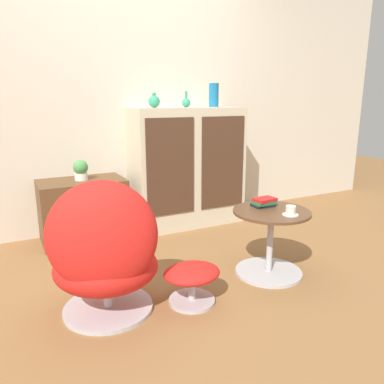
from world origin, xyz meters
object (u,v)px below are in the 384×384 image
object	(u,v)px
sideboard	(187,167)
ottoman	(192,277)
egg_chair	(104,254)
vase_leftmost	(154,101)
tv_console	(83,210)
vase_inner_left	(186,102)
teacup	(291,211)
book_stack	(264,202)
coffee_table	(270,240)
potted_plant	(81,170)
vase_inner_right	(214,95)

from	to	relation	value
sideboard	ottoman	distance (m)	1.59
egg_chair	vase_leftmost	distance (m)	1.74
egg_chair	vase_leftmost	size ratio (longest dim) A/B	6.38
sideboard	tv_console	world-z (taller)	sideboard
vase_inner_left	sideboard	bearing A→B (deg)	-66.23
vase_inner_left	ottoman	bearing A→B (deg)	-115.26
vase_leftmost	sideboard	bearing A→B (deg)	-0.68
sideboard	vase_inner_left	world-z (taller)	vase_inner_left
vase_inner_left	teacup	bearing A→B (deg)	-87.56
sideboard	book_stack	bearing A→B (deg)	-88.43
coffee_table	book_stack	bearing A→B (deg)	82.00
potted_plant	coffee_table	bearing A→B (deg)	-51.52
ottoman	vase_leftmost	distance (m)	1.76
egg_chair	vase_leftmost	bearing A→B (deg)	57.12
egg_chair	vase_inner_left	bearing A→B (deg)	48.10
vase_inner_left	potted_plant	distance (m)	1.16
tv_console	vase_leftmost	size ratio (longest dim) A/B	5.56
coffee_table	potted_plant	world-z (taller)	potted_plant
coffee_table	vase_inner_left	distance (m)	1.60
book_stack	vase_inner_left	bearing A→B (deg)	91.65
teacup	book_stack	world-z (taller)	teacup
egg_chair	coffee_table	size ratio (longest dim) A/B	1.55
sideboard	vase_inner_right	size ratio (longest dim) A/B	5.11
potted_plant	book_stack	bearing A→B (deg)	-48.67
vase_inner_right	teacup	bearing A→B (deg)	-99.52
sideboard	tv_console	bearing A→B (deg)	179.47
tv_console	vase_leftmost	xyz separation A→B (m)	(0.69, -0.01, 0.93)
ottoman	coffee_table	world-z (taller)	coffee_table
egg_chair	book_stack	distance (m)	1.20
egg_chair	teacup	xyz separation A→B (m)	(1.22, -0.14, 0.12)
vase_inner_right	vase_leftmost	bearing A→B (deg)	180.00
tv_console	potted_plant	bearing A→B (deg)	8.26
vase_leftmost	teacup	xyz separation A→B (m)	(0.38, -1.43, -0.70)
sideboard	vase_leftmost	size ratio (longest dim) A/B	8.81
coffee_table	vase_leftmost	bearing A→B (deg)	104.84
sideboard	potted_plant	distance (m)	1.02
tv_console	book_stack	bearing A→B (deg)	-48.58
vase_inner_right	teacup	world-z (taller)	vase_inner_right
ottoman	teacup	distance (m)	0.79
vase_leftmost	teacup	world-z (taller)	vase_leftmost
ottoman	teacup	xyz separation A→B (m)	(0.72, -0.04, 0.33)
egg_chair	tv_console	bearing A→B (deg)	83.77
sideboard	potted_plant	xyz separation A→B (m)	(-1.01, 0.01, 0.06)
egg_chair	vase_inner_left	size ratio (longest dim) A/B	5.64
coffee_table	potted_plant	xyz separation A→B (m)	(-1.03, 1.30, 0.38)
potted_plant	teacup	world-z (taller)	potted_plant
sideboard	egg_chair	bearing A→B (deg)	-132.02
vase_leftmost	vase_inner_left	size ratio (longest dim) A/B	0.88
book_stack	sideboard	bearing A→B (deg)	91.57
book_stack	tv_console	bearing A→B (deg)	131.42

